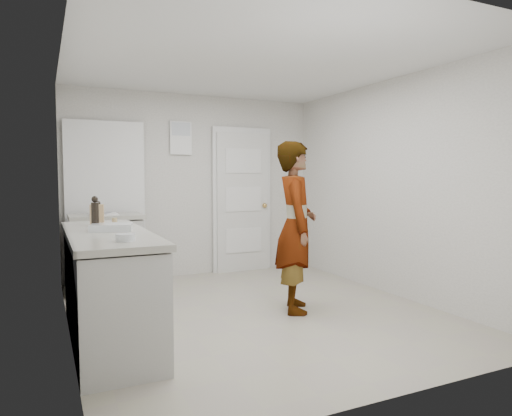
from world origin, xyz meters
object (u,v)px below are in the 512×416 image
egg_bowl (125,238)px  oil_cruet_a (98,213)px  baking_dish (112,228)px  oil_cruet_b (95,214)px  spice_jar (115,222)px  person (296,227)px  cake_mix_box (97,215)px

egg_bowl → oil_cruet_a: bearing=92.3°
baking_dish → oil_cruet_a: bearing=95.2°
oil_cruet_b → baking_dish: bearing=-43.8°
baking_dish → oil_cruet_b: bearing=136.2°
oil_cruet_a → spice_jar: bearing=-47.1°
baking_dish → egg_bowl: 0.68m
oil_cruet_a → egg_bowl: (0.05, -1.22, -0.08)m
oil_cruet_a → oil_cruet_b: 0.44m
person → baking_dish: (-1.81, -0.07, 0.09)m
cake_mix_box → oil_cruet_b: oil_cruet_b is taller
cake_mix_box → oil_cruet_a: oil_cruet_a is taller
cake_mix_box → spice_jar: bearing=-0.3°
person → oil_cruet_a: 1.93m
spice_jar → oil_cruet_a: (-0.13, 0.14, 0.07)m
person → oil_cruet_b: bearing=112.7°
cake_mix_box → oil_cruet_b: bearing=-86.1°
spice_jar → egg_bowl: bearing=-94.1°
cake_mix_box → oil_cruet_b: size_ratio=0.68×
person → cake_mix_box: bearing=102.9°
person → egg_bowl: person is taller
oil_cruet_b → egg_bowl: (0.12, -0.79, -0.11)m
spice_jar → oil_cruet_b: 0.37m
person → oil_cruet_b: 1.94m
spice_jar → baking_dish: spice_jar is taller
spice_jar → oil_cruet_a: bearing=132.9°
cake_mix_box → baking_dish: bearing=-68.6°
cake_mix_box → baking_dish: 0.45m
person → oil_cruet_b: (-1.93, 0.05, 0.20)m
cake_mix_box → baking_dish: cake_mix_box is taller
oil_cruet_a → oil_cruet_b: oil_cruet_b is taller
egg_bowl → baking_dish: bearing=90.1°
person → oil_cruet_b: person is taller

